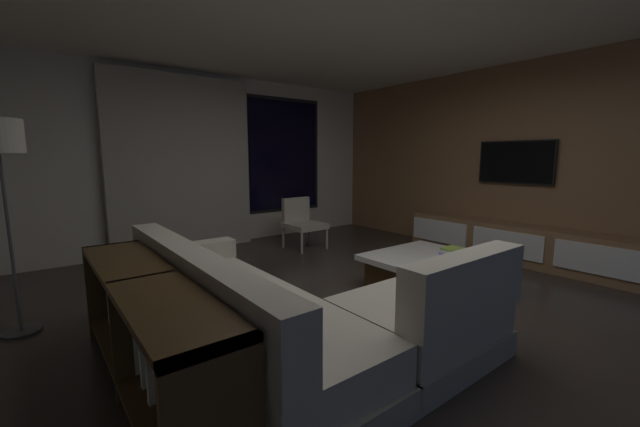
{
  "coord_description": "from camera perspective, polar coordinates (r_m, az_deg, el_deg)",
  "views": [
    {
      "loc": [
        -2.4,
        -2.23,
        1.42
      ],
      "look_at": [
        0.33,
        1.28,
        0.75
      ],
      "focal_mm": 21.13,
      "sensor_mm": 36.0,
      "label": 1
    }
  ],
  "objects": [
    {
      "name": "floor",
      "position": [
        3.57,
        8.73,
        -15.01
      ],
      "size": [
        9.2,
        9.2,
        0.0
      ],
      "primitive_type": "plane",
      "color": "#332B26"
    },
    {
      "name": "back_wall_with_window",
      "position": [
        6.3,
        -16.2,
        7.52
      ],
      "size": [
        6.6,
        0.3,
        2.7
      ],
      "color": "silver",
      "rests_on": "floor"
    },
    {
      "name": "sectional_couch",
      "position": [
        2.81,
        -4.76,
        -15.27
      ],
      "size": [
        1.98,
        2.5,
        0.82
      ],
      "color": "#A49C8C",
      "rests_on": "floor"
    },
    {
      "name": "book_stack_on_coffee_table",
      "position": [
        4.28,
        19.6,
        -5.62
      ],
      "size": [
        0.24,
        0.22,
        0.1
      ],
      "color": "#AC79BC",
      "rests_on": "coffee_table"
    },
    {
      "name": "mounted_tv",
      "position": [
        5.9,
        27.48,
        6.91
      ],
      "size": [
        0.05,
        1.02,
        0.59
      ],
      "color": "black"
    },
    {
      "name": "coffee_table",
      "position": [
        4.28,
        16.36,
        -8.55
      ],
      "size": [
        1.16,
        1.16,
        0.36
      ],
      "color": "#452F18",
      "rests_on": "floor"
    },
    {
      "name": "media_console",
      "position": [
        5.77,
        27.75,
        -4.12
      ],
      "size": [
        0.46,
        3.1,
        0.52
      ],
      "color": "#8E6642",
      "rests_on": "floor"
    },
    {
      "name": "accent_chair_near_window",
      "position": [
        5.92,
        -2.81,
        -1.03
      ],
      "size": [
        0.55,
        0.57,
        0.78
      ],
      "color": "#B2ADA0",
      "rests_on": "floor"
    },
    {
      "name": "console_table_behind_couch",
      "position": [
        2.55,
        -24.72,
        -15.57
      ],
      "size": [
        0.4,
        2.1,
        0.74
      ],
      "color": "#452F18",
      "rests_on": "floor"
    },
    {
      "name": "media_wall",
      "position": [
        5.9,
        30.14,
        6.72
      ],
      "size": [
        0.12,
        7.8,
        2.7
      ],
      "color": "#8E6642",
      "rests_on": "floor"
    }
  ]
}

